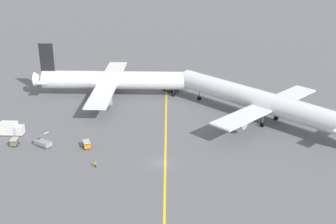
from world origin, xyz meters
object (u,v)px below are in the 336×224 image
(airliner_being_pushed, at_px, (261,101))
(ground_crew_marshaller_foreground, at_px, (95,164))
(gse_stair_truck_yellow, at_px, (43,142))
(gse_baggage_cart_trailing, at_px, (87,145))
(pushback_tug, at_px, (171,87))
(gse_catering_truck_tall, at_px, (12,129))
(gse_baggage_cart_near_cluster, at_px, (14,142))
(airliner_at_gate_left, at_px, (114,80))

(airliner_being_pushed, bearing_deg, ground_crew_marshaller_foreground, -147.87)
(airliner_being_pushed, xyz_separation_m, gse_stair_truck_yellow, (-56.33, -15.40, -4.72))
(gse_baggage_cart_trailing, bearing_deg, pushback_tug, 63.17)
(gse_catering_truck_tall, xyz_separation_m, ground_crew_marshaller_foreground, (23.97, -17.57, -0.93))
(gse_baggage_cart_near_cluster, xyz_separation_m, ground_crew_marshaller_foreground, (21.45, -11.46, -0.03))
(gse_catering_truck_tall, bearing_deg, pushback_tug, 39.25)
(airliner_being_pushed, height_order, pushback_tug, airliner_being_pushed)
(pushback_tug, relative_size, gse_catering_truck_tall, 1.18)
(gse_baggage_cart_near_cluster, bearing_deg, airliner_at_gate_left, 59.55)
(gse_stair_truck_yellow, bearing_deg, ground_crew_marshaller_foreground, -37.27)
(gse_stair_truck_yellow, xyz_separation_m, gse_baggage_cart_near_cluster, (-7.06, 0.52, -0.16))
(airliner_at_gate_left, bearing_deg, gse_baggage_cart_near_cluster, -120.45)
(airliner_at_gate_left, distance_m, airliner_being_pushed, 47.25)
(gse_baggage_cart_trailing, height_order, gse_catering_truck_tall, gse_catering_truck_tall)
(gse_stair_truck_yellow, bearing_deg, gse_baggage_cart_near_cluster, 175.82)
(gse_stair_truck_yellow, distance_m, gse_baggage_cart_near_cluster, 7.09)
(gse_stair_truck_yellow, bearing_deg, airliner_at_gate_left, 68.96)
(gse_baggage_cart_trailing, height_order, gse_stair_truck_yellow, gse_stair_truck_yellow)
(gse_baggage_cart_trailing, height_order, gse_baggage_cart_near_cluster, same)
(airliner_being_pushed, relative_size, gse_baggage_cart_near_cluster, 17.39)
(pushback_tug, height_order, gse_baggage_cart_trailing, pushback_tug)
(ground_crew_marshaller_foreground, bearing_deg, gse_stair_truck_yellow, 142.73)
(gse_catering_truck_tall, bearing_deg, gse_baggage_cart_trailing, -20.85)
(gse_catering_truck_tall, height_order, gse_baggage_cart_near_cluster, gse_catering_truck_tall)
(airliner_at_gate_left, relative_size, gse_baggage_cart_trailing, 16.78)
(pushback_tug, relative_size, gse_baggage_cart_trailing, 2.28)
(airliner_at_gate_left, height_order, pushback_tug, airliner_at_gate_left)
(gse_stair_truck_yellow, bearing_deg, gse_catering_truck_tall, 145.37)
(pushback_tug, xyz_separation_m, ground_crew_marshaller_foreground, (-17.66, -51.58, -0.37))
(airliner_being_pushed, relative_size, pushback_tug, 6.79)
(gse_stair_truck_yellow, height_order, gse_baggage_cart_near_cluster, gse_stair_truck_yellow)
(pushback_tug, distance_m, gse_baggage_cart_near_cluster, 56.03)
(gse_baggage_cart_trailing, bearing_deg, airliner_at_gate_left, 85.35)
(airliner_being_pushed, bearing_deg, airliner_at_gate_left, 153.83)
(gse_baggage_cart_near_cluster, height_order, ground_crew_marshaller_foreground, gse_baggage_cart_near_cluster)
(ground_crew_marshaller_foreground, bearing_deg, gse_catering_truck_tall, 143.76)
(gse_baggage_cart_near_cluster, relative_size, ground_crew_marshaller_foreground, 1.71)
(gse_baggage_cart_trailing, relative_size, gse_catering_truck_tall, 0.52)
(pushback_tug, xyz_separation_m, gse_baggage_cart_trailing, (-21.15, -41.82, -0.34))
(gse_catering_truck_tall, bearing_deg, gse_stair_truck_yellow, -34.63)
(airliner_at_gate_left, distance_m, gse_stair_truck_yellow, 39.04)
(pushback_tug, bearing_deg, gse_catering_truck_tall, -140.75)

